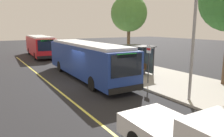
# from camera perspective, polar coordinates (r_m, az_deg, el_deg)

# --- Properties ---
(ground_plane) EXTENTS (120.00, 120.00, 0.00)m
(ground_plane) POSITION_cam_1_polar(r_m,az_deg,el_deg) (16.41, -7.96, -3.85)
(ground_plane) COLOR #232326
(sidewalk_curb) EXTENTS (44.00, 6.40, 0.15)m
(sidewalk_curb) POSITION_cam_1_polar(r_m,az_deg,el_deg) (19.51, 8.35, -1.24)
(sidewalk_curb) COLOR #A8A399
(sidewalk_curb) RESTS_ON ground_plane
(lane_stripe_center) EXTENTS (36.00, 0.14, 0.01)m
(lane_stripe_center) POSITION_cam_1_polar(r_m,az_deg,el_deg) (15.69, -15.35, -4.83)
(lane_stripe_center) COLOR #E0D64C
(lane_stripe_center) RESTS_ON ground_plane
(transit_bus_main) EXTENTS (12.18, 2.87, 2.95)m
(transit_bus_main) POSITION_cam_1_polar(r_m,az_deg,el_deg) (17.77, -7.00, 2.65)
(transit_bus_main) COLOR navy
(transit_bus_main) RESTS_ON ground_plane
(transit_bus_second) EXTENTS (10.71, 3.28, 2.95)m
(transit_bus_second) POSITION_cam_1_polar(r_m,az_deg,el_deg) (32.56, -18.86, 5.94)
(transit_bus_second) COLOR red
(transit_bus_second) RESTS_ON ground_plane
(bus_shelter) EXTENTS (2.90, 1.60, 2.48)m
(bus_shelter) POSITION_cam_1_polar(r_m,az_deg,el_deg) (19.01, 7.08, 4.11)
(bus_shelter) COLOR #333338
(bus_shelter) RESTS_ON sidewalk_curb
(waiting_bench) EXTENTS (1.60, 0.48, 0.95)m
(waiting_bench) POSITION_cam_1_polar(r_m,az_deg,el_deg) (18.99, 7.23, 0.17)
(waiting_bench) COLOR brown
(waiting_bench) RESTS_ON sidewalk_curb
(route_sign_post) EXTENTS (0.44, 0.08, 2.80)m
(route_sign_post) POSITION_cam_1_polar(r_m,az_deg,el_deg) (15.50, 9.84, 2.60)
(route_sign_post) COLOR #333338
(route_sign_post) RESTS_ON sidewalk_curb
(pedestrian_commuter) EXTENTS (0.24, 0.40, 1.69)m
(pedestrian_commuter) POSITION_cam_1_polar(r_m,az_deg,el_deg) (19.38, 0.65, 1.94)
(pedestrian_commuter) COLOR #282D47
(pedestrian_commuter) RESTS_ON sidewalk_curb
(street_tree_downstreet) EXTENTS (4.12, 4.12, 7.65)m
(street_tree_downstreet) POSITION_cam_1_polar(r_m,az_deg,el_deg) (24.80, 4.58, 14.55)
(street_tree_downstreet) COLOR brown
(street_tree_downstreet) RESTS_ON sidewalk_curb
(utility_pole) EXTENTS (0.16, 0.16, 6.40)m
(utility_pole) POSITION_cam_1_polar(r_m,az_deg,el_deg) (12.30, 20.99, 6.40)
(utility_pole) COLOR gray
(utility_pole) RESTS_ON sidewalk_curb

